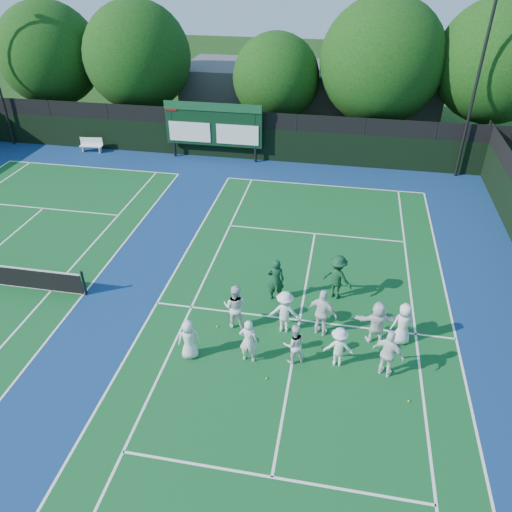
# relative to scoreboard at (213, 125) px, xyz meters

# --- Properties ---
(ground) EXTENTS (120.00, 120.00, 0.00)m
(ground) POSITION_rel_scoreboard_xyz_m (7.01, -15.59, -2.19)
(ground) COLOR #15340E
(ground) RESTS_ON ground
(court_apron) EXTENTS (34.00, 32.00, 0.01)m
(court_apron) POSITION_rel_scoreboard_xyz_m (1.01, -14.59, -2.19)
(court_apron) COLOR navy
(court_apron) RESTS_ON ground
(near_court) EXTENTS (11.05, 23.85, 0.01)m
(near_court) POSITION_rel_scoreboard_xyz_m (7.01, -14.59, -2.18)
(near_court) COLOR #105121
(near_court) RESTS_ON ground
(back_fence) EXTENTS (34.00, 0.08, 3.00)m
(back_fence) POSITION_rel_scoreboard_xyz_m (1.01, 0.41, -0.83)
(back_fence) COLOR black
(back_fence) RESTS_ON ground
(scoreboard) EXTENTS (6.00, 0.21, 3.55)m
(scoreboard) POSITION_rel_scoreboard_xyz_m (0.00, 0.00, 0.00)
(scoreboard) COLOR black
(scoreboard) RESTS_ON ground
(clubhouse) EXTENTS (18.00, 6.00, 4.00)m
(clubhouse) POSITION_rel_scoreboard_xyz_m (5.01, 8.41, -0.19)
(clubhouse) COLOR #505155
(clubhouse) RESTS_ON ground
(light_pole_right) EXTENTS (1.20, 0.30, 10.12)m
(light_pole_right) POSITION_rel_scoreboard_xyz_m (14.51, 0.11, 4.11)
(light_pole_right) COLOR black
(light_pole_right) RESTS_ON ground
(bench) EXTENTS (1.49, 0.55, 0.92)m
(bench) POSITION_rel_scoreboard_xyz_m (-8.14, -0.22, -1.70)
(bench) COLOR white
(bench) RESTS_ON ground
(tree_a) EXTENTS (6.83, 6.83, 8.49)m
(tree_a) POSITION_rel_scoreboard_xyz_m (-12.22, 3.99, 2.71)
(tree_a) COLOR #311E0D
(tree_a) RESTS_ON ground
(tree_b) EXTENTS (6.99, 6.99, 8.65)m
(tree_b) POSITION_rel_scoreboard_xyz_m (-5.87, 3.99, 2.79)
(tree_b) COLOR #311E0D
(tree_b) RESTS_ON ground
(tree_c) EXTENTS (5.54, 5.54, 6.98)m
(tree_c) POSITION_rel_scoreboard_xyz_m (3.37, 3.99, 1.87)
(tree_c) COLOR #311E0D
(tree_c) RESTS_ON ground
(tree_d) EXTENTS (7.53, 7.53, 9.20)m
(tree_d) POSITION_rel_scoreboard_xyz_m (9.83, 3.99, 3.04)
(tree_d) COLOR #311E0D
(tree_d) RESTS_ON ground
(tree_e) EXTENTS (7.13, 7.13, 9.24)m
(tree_e) POSITION_rel_scoreboard_xyz_m (16.39, 3.99, 3.30)
(tree_e) COLOR #311E0D
(tree_e) RESTS_ON ground
(tennis_ball_0) EXTENTS (0.07, 0.07, 0.07)m
(tennis_ball_0) POSITION_rel_scoreboard_xyz_m (6.30, -17.65, -2.16)
(tennis_ball_0) COLOR #ADC717
(tennis_ball_0) RESTS_ON ground
(tennis_ball_1) EXTENTS (0.07, 0.07, 0.07)m
(tennis_ball_1) POSITION_rel_scoreboard_xyz_m (9.84, -12.14, -2.16)
(tennis_ball_1) COLOR #ADC717
(tennis_ball_1) RESTS_ON ground
(tennis_ball_2) EXTENTS (0.07, 0.07, 0.07)m
(tennis_ball_2) POSITION_rel_scoreboard_xyz_m (10.68, -17.75, -2.16)
(tennis_ball_2) COLOR #ADC717
(tennis_ball_2) RESTS_ON ground
(tennis_ball_3) EXTENTS (0.07, 0.07, 0.07)m
(tennis_ball_3) POSITION_rel_scoreboard_xyz_m (4.15, -15.52, -2.16)
(tennis_ball_3) COLOR #ADC717
(tennis_ball_3) RESTS_ON ground
(tennis_ball_4) EXTENTS (0.07, 0.07, 0.07)m
(tennis_ball_4) POSITION_rel_scoreboard_xyz_m (8.22, -12.35, -2.16)
(tennis_ball_4) COLOR #ADC717
(tennis_ball_4) RESTS_ON ground
(tennis_ball_5) EXTENTS (0.07, 0.07, 0.07)m
(tennis_ball_5) POSITION_rel_scoreboard_xyz_m (10.60, -15.85, -2.16)
(tennis_ball_5) COLOR #ADC717
(tennis_ball_5) RESTS_ON ground
(player_front_0) EXTENTS (0.84, 0.68, 1.49)m
(player_front_0) POSITION_rel_scoreboard_xyz_m (3.63, -17.09, -1.45)
(player_front_0) COLOR white
(player_front_0) RESTS_ON ground
(player_front_1) EXTENTS (0.62, 0.41, 1.67)m
(player_front_1) POSITION_rel_scoreboard_xyz_m (5.58, -16.90, -1.35)
(player_front_1) COLOR white
(player_front_1) RESTS_ON ground
(player_front_2) EXTENTS (0.88, 0.80, 1.49)m
(player_front_2) POSITION_rel_scoreboard_xyz_m (7.03, -16.68, -1.45)
(player_front_2) COLOR silver
(player_front_2) RESTS_ON ground
(player_front_3) EXTENTS (0.97, 0.59, 1.47)m
(player_front_3) POSITION_rel_scoreboard_xyz_m (8.46, -16.55, -1.45)
(player_front_3) COLOR white
(player_front_3) RESTS_ON ground
(player_front_4) EXTENTS (1.12, 0.82, 1.76)m
(player_front_4) POSITION_rel_scoreboard_xyz_m (9.99, -16.73, -1.31)
(player_front_4) COLOR white
(player_front_4) RESTS_ON ground
(player_back_0) EXTENTS (0.89, 0.71, 1.74)m
(player_back_0) POSITION_rel_scoreboard_xyz_m (4.77, -15.28, -1.32)
(player_back_0) COLOR silver
(player_back_0) RESTS_ON ground
(player_back_1) EXTENTS (1.07, 0.62, 1.65)m
(player_back_1) POSITION_rel_scoreboard_xyz_m (6.52, -15.21, -1.37)
(player_back_1) COLOR white
(player_back_1) RESTS_ON ground
(player_back_2) EXTENTS (1.17, 0.78, 1.85)m
(player_back_2) POSITION_rel_scoreboard_xyz_m (7.82, -15.15, -1.27)
(player_back_2) COLOR white
(player_back_2) RESTS_ON ground
(player_back_3) EXTENTS (1.56, 0.71, 1.62)m
(player_back_3) POSITION_rel_scoreboard_xyz_m (9.68, -15.16, -1.38)
(player_back_3) COLOR white
(player_back_3) RESTS_ON ground
(player_back_4) EXTENTS (0.89, 0.70, 1.61)m
(player_back_4) POSITION_rel_scoreboard_xyz_m (10.55, -15.08, -1.39)
(player_back_4) COLOR white
(player_back_4) RESTS_ON ground
(coach_left) EXTENTS (0.70, 0.51, 1.78)m
(coach_left) POSITION_rel_scoreboard_xyz_m (5.94, -13.46, -1.30)
(coach_left) COLOR #103C24
(coach_left) RESTS_ON ground
(coach_right) EXTENTS (1.37, 1.13, 1.85)m
(coach_right) POSITION_rel_scoreboard_xyz_m (8.22, -12.90, -1.27)
(coach_right) COLOR #103C1F
(coach_right) RESTS_ON ground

